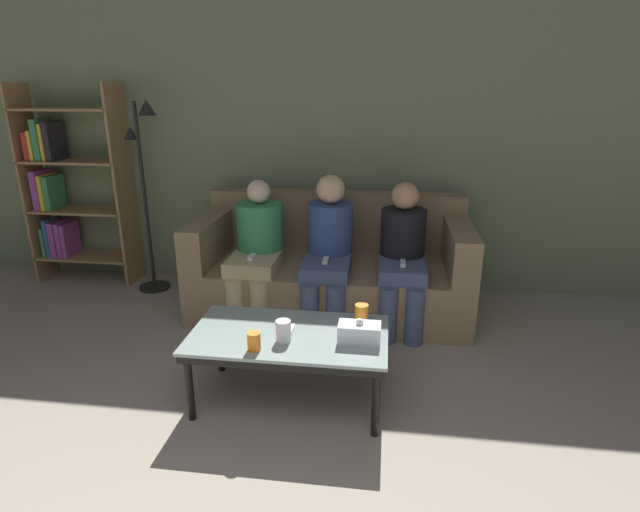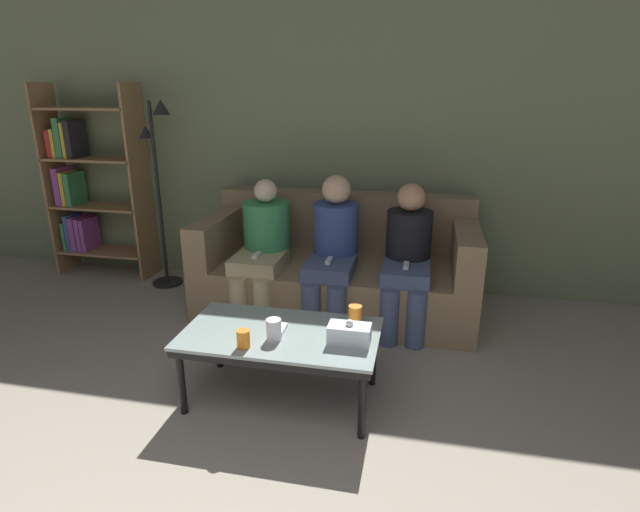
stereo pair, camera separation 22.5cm
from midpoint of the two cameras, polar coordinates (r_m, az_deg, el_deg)
name	(u,v)px [view 2 (the right image)]	position (r m, az deg, el deg)	size (l,w,h in m)	color
wall_back	(351,135)	(4.25, 5.11, 13.57)	(12.00, 0.06, 2.60)	#707F5B
couch	(338,269)	(3.93, 3.71, -1.56)	(2.07, 0.96, 0.87)	#897051
coffee_table	(281,339)	(2.75, -2.11, -9.46)	(1.06, 0.59, 0.42)	#8C9E99
cup_near_left	(274,330)	(2.63, -2.84, -8.44)	(0.08, 0.08, 0.12)	silver
cup_near_right	(243,339)	(2.57, -6.26, -9.44)	(0.07, 0.07, 0.10)	orange
cup_far_center	(355,315)	(2.80, 6.36, -6.79)	(0.08, 0.08, 0.11)	orange
tissue_box	(349,334)	(2.61, 5.87, -8.87)	(0.22, 0.12, 0.13)	silver
game_remote	(281,330)	(2.73, -2.13, -8.51)	(0.04, 0.15, 0.02)	white
bookshelf	(86,185)	(4.98, -24.02, 7.42)	(0.89, 0.32, 1.72)	#9E754C
standing_lamp	(159,176)	(4.41, -16.54, 8.78)	(0.31, 0.26, 1.59)	black
seated_person_left_end	(263,244)	(3.76, -4.81, 1.32)	(0.35, 0.67, 1.03)	tan
seated_person_mid_left	(333,246)	(3.64, 3.29, 1.10)	(0.34, 0.68, 1.08)	#47567A
seated_person_mid_right	(407,254)	(3.61, 11.73, 0.20)	(0.33, 0.66, 1.04)	#47567A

